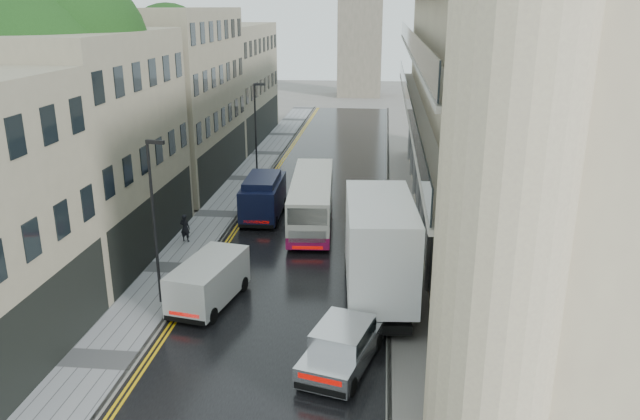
% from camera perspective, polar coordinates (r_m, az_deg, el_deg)
% --- Properties ---
extents(road, '(9.00, 85.00, 0.02)m').
position_cam_1_polar(road, '(37.67, -0.69, -0.78)').
color(road, black).
rests_on(road, ground).
extents(left_sidewalk, '(2.70, 85.00, 0.12)m').
position_cam_1_polar(left_sidewalk, '(38.72, -9.32, -0.41)').
color(left_sidewalk, gray).
rests_on(left_sidewalk, ground).
extents(right_sidewalk, '(1.80, 85.00, 0.12)m').
position_cam_1_polar(right_sidewalk, '(37.45, 7.55, -0.97)').
color(right_sidewalk, slate).
rests_on(right_sidewalk, ground).
extents(old_shop_row, '(4.50, 56.00, 12.00)m').
position_cam_1_polar(old_shop_row, '(40.71, -13.80, 8.84)').
color(old_shop_row, gray).
rests_on(old_shop_row, ground).
extents(modern_block, '(8.00, 40.00, 14.00)m').
position_cam_1_polar(modern_block, '(34.84, 16.26, 8.80)').
color(modern_block, beige).
rests_on(modern_block, ground).
extents(tree_near, '(10.56, 10.56, 13.89)m').
position_cam_1_polar(tree_near, '(32.88, -24.75, 7.24)').
color(tree_near, black).
rests_on(tree_near, ground).
extents(tree_far, '(9.24, 9.24, 12.46)m').
position_cam_1_polar(tree_far, '(44.42, -15.94, 9.72)').
color(tree_far, black).
rests_on(tree_far, ground).
extents(cream_bus, '(2.95, 10.09, 2.72)m').
position_cam_1_polar(cream_bus, '(33.91, -2.73, -0.54)').
color(cream_bus, silver).
rests_on(cream_bus, road).
extents(white_lorry, '(3.40, 9.15, 4.70)m').
position_cam_1_polar(white_lorry, '(24.95, 2.80, -5.18)').
color(white_lorry, white).
rests_on(white_lorry, road).
extents(silver_hatchback, '(2.99, 4.69, 1.63)m').
position_cam_1_polar(silver_hatchback, '(21.59, -1.62, -13.78)').
color(silver_hatchback, '#B2B3B7').
rests_on(silver_hatchback, road).
extents(white_van, '(2.73, 4.74, 2.02)m').
position_cam_1_polar(white_van, '(26.39, -13.38, -7.53)').
color(white_van, silver).
rests_on(white_van, road).
extents(navy_van, '(2.25, 5.34, 2.70)m').
position_cam_1_polar(navy_van, '(36.16, -7.20, 0.52)').
color(navy_van, black).
rests_on(navy_van, road).
extents(pedestrian, '(0.62, 0.47, 1.53)m').
position_cam_1_polar(pedestrian, '(34.27, -12.23, -1.62)').
color(pedestrian, black).
rests_on(pedestrian, left_sidewalk).
extents(lamp_post_near, '(0.81, 0.30, 7.06)m').
position_cam_1_polar(lamp_post_near, '(26.67, -14.91, -1.28)').
color(lamp_post_near, black).
rests_on(lamp_post_near, left_sidewalk).
extents(lamp_post_far, '(0.82, 0.33, 7.11)m').
position_cam_1_polar(lamp_post_far, '(43.73, -5.89, 6.79)').
color(lamp_post_far, black).
rests_on(lamp_post_far, left_sidewalk).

